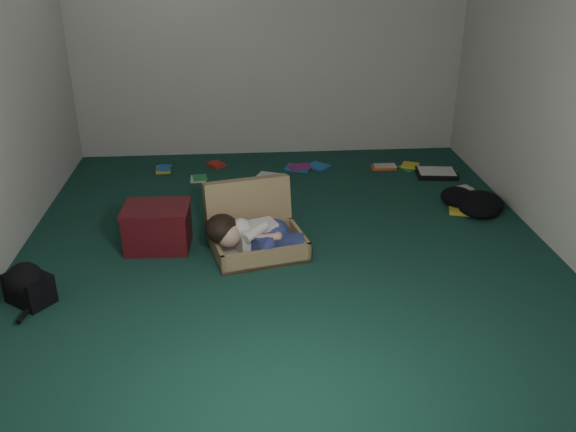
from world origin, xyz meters
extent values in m
plane|color=#143C31|center=(0.00, 0.00, 0.00)|extent=(4.50, 4.50, 0.00)
plane|color=silver|center=(0.00, 2.25, 1.30)|extent=(4.50, 0.00, 4.50)
plane|color=silver|center=(0.00, -2.25, 1.30)|extent=(4.50, 0.00, 4.50)
plane|color=silver|center=(2.00, 0.00, 1.30)|extent=(0.00, 4.50, 4.50)
cube|color=#9E8357|center=(-0.21, -0.06, 0.08)|extent=(0.75, 0.61, 0.15)
cube|color=beige|center=(-0.21, -0.06, 0.04)|extent=(0.68, 0.54, 0.02)
cube|color=#9E8357|center=(-0.28, 0.24, 0.24)|extent=(0.69, 0.35, 0.49)
cube|color=white|center=(-0.22, -0.08, 0.16)|extent=(0.32, 0.25, 0.21)
sphere|color=tan|center=(-0.42, -0.15, 0.22)|extent=(0.18, 0.18, 0.18)
ellipsoid|color=black|center=(-0.47, -0.11, 0.25)|extent=(0.24, 0.25, 0.21)
ellipsoid|color=navy|center=(-0.09, -0.04, 0.16)|extent=(0.22, 0.25, 0.21)
cube|color=navy|center=(-0.14, -0.16, 0.15)|extent=(0.27, 0.24, 0.13)
cube|color=navy|center=(0.00, -0.13, 0.13)|extent=(0.24, 0.13, 0.10)
sphere|color=white|center=(0.08, -0.08, 0.11)|extent=(0.10, 0.10, 0.10)
sphere|color=white|center=(0.10, -0.15, 0.10)|extent=(0.09, 0.09, 0.09)
cylinder|color=tan|center=(-0.15, -0.19, 0.20)|extent=(0.18, 0.09, 0.06)
cube|color=#4E0F15|center=(-0.96, 0.12, 0.16)|extent=(0.48, 0.38, 0.31)
cube|color=#4E0F15|center=(-0.96, 0.12, 0.32)|extent=(0.50, 0.40, 0.02)
cube|color=black|center=(1.59, 1.42, 0.02)|extent=(0.41, 0.33, 0.05)
cube|color=white|center=(1.59, 1.42, 0.05)|extent=(0.37, 0.29, 0.01)
cube|color=yellow|center=(-1.10, 1.76, 0.01)|extent=(0.20, 0.15, 0.02)
cube|color=red|center=(-0.57, 1.86, 0.01)|extent=(0.25, 0.24, 0.02)
cube|color=silver|center=(-0.05, 1.47, 0.01)|extent=(0.20, 0.24, 0.02)
cube|color=#2168B3|center=(0.46, 1.75, 0.01)|extent=(0.21, 0.24, 0.02)
cube|color=#D65519|center=(1.11, 1.66, 0.01)|extent=(0.25, 0.24, 0.02)
cube|color=green|center=(1.39, 1.65, 0.01)|extent=(0.21, 0.17, 0.02)
cube|color=#8A2273|center=(1.59, 1.47, 0.01)|extent=(0.25, 0.25, 0.02)
cube|color=beige|center=(1.70, 1.04, 0.01)|extent=(0.19, 0.23, 0.02)
cube|color=yellow|center=(1.57, 0.55, 0.01)|extent=(0.22, 0.25, 0.02)
cube|color=red|center=(1.70, 1.53, 0.01)|extent=(0.25, 0.23, 0.02)
cube|color=silver|center=(-0.74, 1.50, 0.01)|extent=(0.23, 0.18, 0.02)
cube|color=#2168B3|center=(0.25, 1.71, 0.01)|extent=(0.25, 0.25, 0.02)
camera|label=1|loc=(-0.31, -4.04, 2.17)|focal=38.00mm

